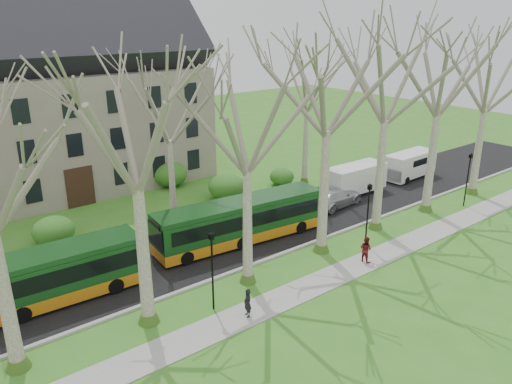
{
  "coord_description": "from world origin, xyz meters",
  "views": [
    {
      "loc": [
        -18.14,
        -19.98,
        14.46
      ],
      "look_at": [
        -0.04,
        3.0,
        4.05
      ],
      "focal_mm": 35.0,
      "sensor_mm": 36.0,
      "label": 1
    }
  ],
  "objects_px": {
    "pedestrian_a": "(248,303)",
    "pedestrian_b": "(366,249)",
    "van_b": "(410,165)",
    "sedan": "(335,197)",
    "bus_lead": "(26,283)",
    "bus_follow": "(241,220)",
    "van_a": "(355,180)"
  },
  "relations": [
    {
      "from": "bus_lead",
      "to": "van_b",
      "type": "distance_m",
      "value": 34.1
    },
    {
      "from": "sedan",
      "to": "pedestrian_b",
      "type": "distance_m",
      "value": 9.41
    },
    {
      "from": "sedan",
      "to": "pedestrian_a",
      "type": "height_order",
      "value": "sedan"
    },
    {
      "from": "van_a",
      "to": "pedestrian_b",
      "type": "xyz_separation_m",
      "value": [
        -9.01,
        -8.72,
        -0.42
      ]
    },
    {
      "from": "van_b",
      "to": "bus_follow",
      "type": "bearing_deg",
      "value": -178.44
    },
    {
      "from": "bus_lead",
      "to": "van_a",
      "type": "relative_size",
      "value": 2.1
    },
    {
      "from": "van_a",
      "to": "pedestrian_b",
      "type": "relative_size",
      "value": 3.47
    },
    {
      "from": "sedan",
      "to": "van_a",
      "type": "relative_size",
      "value": 0.93
    },
    {
      "from": "sedan",
      "to": "van_a",
      "type": "height_order",
      "value": "van_a"
    },
    {
      "from": "bus_lead",
      "to": "pedestrian_b",
      "type": "xyz_separation_m",
      "value": [
        17.77,
        -7.3,
        -0.67
      ]
    },
    {
      "from": "pedestrian_a",
      "to": "pedestrian_b",
      "type": "height_order",
      "value": "pedestrian_b"
    },
    {
      "from": "van_b",
      "to": "pedestrian_b",
      "type": "distance_m",
      "value": 18.38
    },
    {
      "from": "sedan",
      "to": "van_a",
      "type": "xyz_separation_m",
      "value": [
        3.58,
        1.03,
        0.47
      ]
    },
    {
      "from": "bus_follow",
      "to": "sedan",
      "type": "relative_size",
      "value": 2.25
    },
    {
      "from": "bus_follow",
      "to": "sedan",
      "type": "xyz_separation_m",
      "value": [
        9.71,
        0.58,
        -0.72
      ]
    },
    {
      "from": "bus_lead",
      "to": "pedestrian_b",
      "type": "bearing_deg",
      "value": -19.74
    },
    {
      "from": "bus_lead",
      "to": "pedestrian_b",
      "type": "relative_size",
      "value": 7.3
    },
    {
      "from": "van_b",
      "to": "pedestrian_a",
      "type": "bearing_deg",
      "value": -163.43
    },
    {
      "from": "van_a",
      "to": "pedestrian_a",
      "type": "xyz_separation_m",
      "value": [
        -18.35,
        -8.98,
        -0.48
      ]
    },
    {
      "from": "bus_lead",
      "to": "sedan",
      "type": "relative_size",
      "value": 2.25
    },
    {
      "from": "van_b",
      "to": "sedan",
      "type": "bearing_deg",
      "value": -178.12
    },
    {
      "from": "sedan",
      "to": "van_b",
      "type": "relative_size",
      "value": 0.95
    },
    {
      "from": "pedestrian_a",
      "to": "sedan",
      "type": "bearing_deg",
      "value": 131.28
    },
    {
      "from": "pedestrian_a",
      "to": "pedestrian_b",
      "type": "xyz_separation_m",
      "value": [
        9.34,
        0.26,
        0.06
      ]
    },
    {
      "from": "bus_follow",
      "to": "van_b",
      "type": "xyz_separation_m",
      "value": [
        20.59,
        1.37,
        -0.28
      ]
    },
    {
      "from": "bus_lead",
      "to": "van_a",
      "type": "bearing_deg",
      "value": 5.62
    },
    {
      "from": "bus_follow",
      "to": "pedestrian_a",
      "type": "bearing_deg",
      "value": -118.85
    },
    {
      "from": "sedan",
      "to": "van_a",
      "type": "distance_m",
      "value": 3.76
    },
    {
      "from": "bus_lead",
      "to": "sedan",
      "type": "bearing_deg",
      "value": 3.56
    },
    {
      "from": "van_a",
      "to": "pedestrian_a",
      "type": "distance_m",
      "value": 20.43
    },
    {
      "from": "van_b",
      "to": "pedestrian_a",
      "type": "height_order",
      "value": "van_b"
    },
    {
      "from": "bus_follow",
      "to": "van_b",
      "type": "distance_m",
      "value": 20.64
    }
  ]
}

